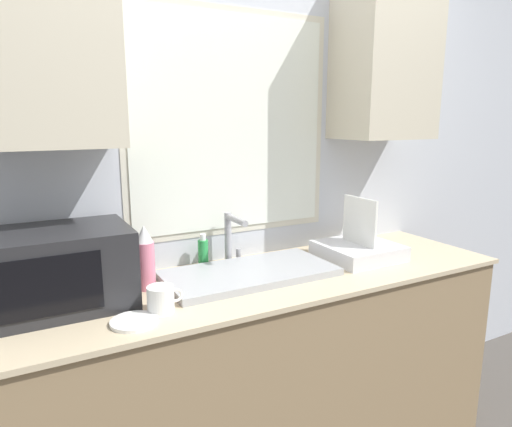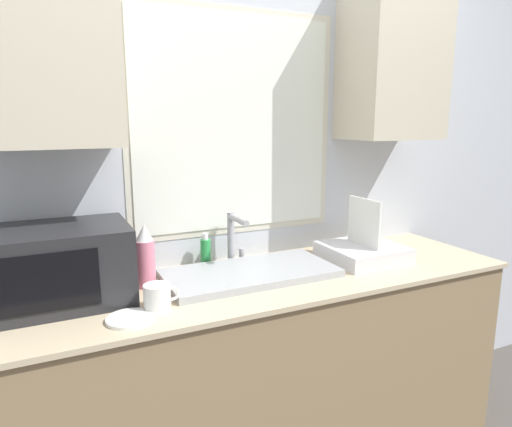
{
  "view_description": "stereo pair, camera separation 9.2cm",
  "coord_description": "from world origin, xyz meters",
  "px_view_note": "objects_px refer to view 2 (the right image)",
  "views": [
    {
      "loc": [
        -0.89,
        -1.28,
        1.58
      ],
      "look_at": [
        -0.05,
        0.27,
        1.22
      ],
      "focal_mm": 32.0,
      "sensor_mm": 36.0,
      "label": 1
    },
    {
      "loc": [
        -0.81,
        -1.32,
        1.58
      ],
      "look_at": [
        -0.05,
        0.27,
        1.22
      ],
      "focal_mm": 32.0,
      "sensor_mm": 36.0,
      "label": 2
    }
  ],
  "objects_px": {
    "mug_near_sink": "(158,297)",
    "dish_rack": "(363,250)",
    "microwave": "(56,266)",
    "spray_bottle": "(145,257)",
    "soap_bottle": "(206,252)",
    "faucet": "(234,234)"
  },
  "relations": [
    {
      "from": "faucet",
      "to": "microwave",
      "type": "bearing_deg",
      "value": -169.55
    },
    {
      "from": "soap_bottle",
      "to": "microwave",
      "type": "bearing_deg",
      "value": -164.88
    },
    {
      "from": "dish_rack",
      "to": "soap_bottle",
      "type": "relative_size",
      "value": 2.25
    },
    {
      "from": "microwave",
      "to": "mug_near_sink",
      "type": "xyz_separation_m",
      "value": [
        0.3,
        -0.22,
        -0.09
      ]
    },
    {
      "from": "microwave",
      "to": "dish_rack",
      "type": "xyz_separation_m",
      "value": [
        1.31,
        -0.06,
        -0.09
      ]
    },
    {
      "from": "faucet",
      "to": "mug_near_sink",
      "type": "height_order",
      "value": "faucet"
    },
    {
      "from": "mug_near_sink",
      "to": "microwave",
      "type": "bearing_deg",
      "value": 143.99
    },
    {
      "from": "dish_rack",
      "to": "spray_bottle",
      "type": "relative_size",
      "value": 1.34
    },
    {
      "from": "microwave",
      "to": "mug_near_sink",
      "type": "height_order",
      "value": "microwave"
    },
    {
      "from": "soap_bottle",
      "to": "dish_rack",
      "type": "bearing_deg",
      "value": -18.08
    },
    {
      "from": "spray_bottle",
      "to": "mug_near_sink",
      "type": "distance_m",
      "value": 0.25
    },
    {
      "from": "spray_bottle",
      "to": "mug_near_sink",
      "type": "height_order",
      "value": "spray_bottle"
    },
    {
      "from": "faucet",
      "to": "mug_near_sink",
      "type": "distance_m",
      "value": 0.57
    },
    {
      "from": "faucet",
      "to": "soap_bottle",
      "type": "height_order",
      "value": "faucet"
    },
    {
      "from": "dish_rack",
      "to": "spray_bottle",
      "type": "bearing_deg",
      "value": 175.22
    },
    {
      "from": "dish_rack",
      "to": "mug_near_sink",
      "type": "relative_size",
      "value": 2.71
    },
    {
      "from": "dish_rack",
      "to": "spray_bottle",
      "type": "height_order",
      "value": "dish_rack"
    },
    {
      "from": "faucet",
      "to": "spray_bottle",
      "type": "bearing_deg",
      "value": -164.8
    },
    {
      "from": "mug_near_sink",
      "to": "dish_rack",
      "type": "bearing_deg",
      "value": 9.08
    },
    {
      "from": "dish_rack",
      "to": "microwave",
      "type": "bearing_deg",
      "value": 177.34
    },
    {
      "from": "microwave",
      "to": "soap_bottle",
      "type": "distance_m",
      "value": 0.64
    },
    {
      "from": "faucet",
      "to": "dish_rack",
      "type": "xyz_separation_m",
      "value": [
        0.57,
        -0.2,
        -0.1
      ]
    }
  ]
}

